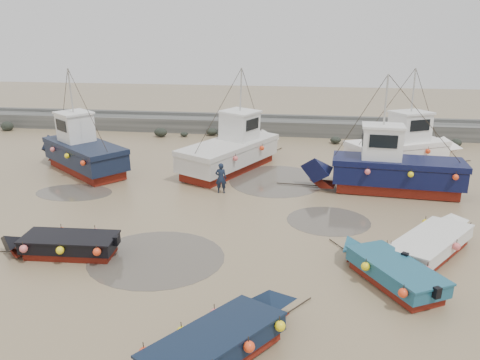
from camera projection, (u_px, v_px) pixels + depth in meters
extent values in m
plane|color=#8B7557|center=(228.00, 242.00, 19.32)|extent=(120.00, 120.00, 0.00)
cube|color=#5F5F5B|center=(274.00, 127.00, 39.87)|extent=(60.00, 2.20, 1.20)
cube|color=#5F5F5B|center=(275.00, 116.00, 40.80)|extent=(60.00, 0.60, 0.25)
ellipsoid|color=black|center=(336.00, 140.00, 36.41)|extent=(0.84, 0.86, 0.51)
ellipsoid|color=black|center=(369.00, 136.00, 37.45)|extent=(0.98, 1.07, 0.72)
ellipsoid|color=black|center=(456.00, 143.00, 35.57)|extent=(0.78, 0.90, 0.59)
ellipsoid|color=black|center=(212.00, 132.00, 39.25)|extent=(0.99, 0.80, 0.58)
ellipsoid|color=black|center=(428.00, 142.00, 36.10)|extent=(0.54, 0.46, 0.30)
ellipsoid|color=black|center=(6.00, 128.00, 41.23)|extent=(0.65, 0.64, 0.43)
ellipsoid|color=black|center=(394.00, 140.00, 36.66)|extent=(0.61, 0.47, 0.46)
ellipsoid|color=black|center=(220.00, 134.00, 38.99)|extent=(0.61, 0.53, 0.32)
ellipsoid|color=black|center=(410.00, 139.00, 37.05)|extent=(0.67, 0.55, 0.43)
ellipsoid|color=black|center=(161.00, 132.00, 38.78)|extent=(1.09, 0.88, 0.72)
ellipsoid|color=black|center=(184.00, 134.00, 38.84)|extent=(0.65, 0.60, 0.37)
ellipsoid|color=black|center=(393.00, 141.00, 36.11)|extent=(0.88, 0.64, 0.62)
ellipsoid|color=black|center=(260.00, 137.00, 37.86)|extent=(0.64, 0.62, 0.48)
ellipsoid|color=black|center=(7.00, 126.00, 41.30)|extent=(1.10, 0.87, 0.86)
ellipsoid|color=black|center=(370.00, 139.00, 37.36)|extent=(0.55, 0.45, 0.29)
cylinder|color=#514A40|center=(156.00, 258.00, 17.92)|extent=(5.26, 5.26, 0.01)
cylinder|color=#514A40|center=(328.00, 221.00, 21.46)|extent=(3.82, 3.82, 0.01)
cylinder|color=#514A40|center=(74.00, 192.00, 25.27)|extent=(4.19, 4.19, 0.01)
cylinder|color=#514A40|center=(277.00, 180.00, 27.37)|extent=(5.54, 5.54, 0.01)
cube|color=maroon|center=(216.00, 356.00, 12.23)|extent=(3.22, 3.72, 0.30)
cube|color=black|center=(216.00, 344.00, 12.11)|extent=(3.57, 4.07, 0.45)
pyramid|color=black|center=(273.00, 296.00, 13.52)|extent=(1.78, 1.55, 0.90)
cube|color=brown|center=(216.00, 339.00, 12.06)|extent=(2.95, 3.39, 0.10)
cube|color=black|center=(216.00, 336.00, 12.04)|extent=(3.68, 4.18, 0.07)
cylinder|color=black|center=(292.00, 311.00, 14.43)|extent=(1.19, 1.65, 0.04)
sphere|color=#FB461C|center=(146.00, 351.00, 11.69)|extent=(0.30, 0.30, 0.30)
sphere|color=#FB461C|center=(183.00, 330.00, 12.51)|extent=(0.30, 0.30, 0.30)
sphere|color=#FB461C|center=(251.00, 352.00, 11.65)|extent=(0.30, 0.30, 0.30)
sphere|color=#FB461C|center=(216.00, 312.00, 13.34)|extent=(0.30, 0.30, 0.30)
sphere|color=#FB461C|center=(282.00, 331.00, 12.48)|extent=(0.30, 0.30, 0.30)
cube|color=maroon|center=(394.00, 282.00, 15.90)|extent=(2.83, 3.45, 0.30)
cube|color=#1B5269|center=(395.00, 272.00, 15.79)|extent=(3.16, 3.78, 0.45)
pyramid|color=#1B5269|center=(359.00, 236.00, 17.49)|extent=(1.72, 1.44, 0.90)
cube|color=brown|center=(396.00, 267.00, 15.74)|extent=(2.60, 3.14, 0.10)
cube|color=#1B5269|center=(396.00, 265.00, 15.71)|extent=(3.25, 3.88, 0.07)
cube|color=black|center=(436.00, 293.00, 14.15)|extent=(0.28, 0.27, 0.35)
cylinder|color=black|center=(343.00, 249.00, 18.55)|extent=(1.08, 1.73, 0.04)
sphere|color=#FB461C|center=(402.00, 295.00, 14.21)|extent=(0.30, 0.30, 0.30)
sphere|color=#FB461C|center=(426.00, 270.00, 15.69)|extent=(0.30, 0.30, 0.30)
sphere|color=#FB461C|center=(365.00, 268.00, 15.83)|extent=(0.30, 0.30, 0.30)
sphere|color=#FB461C|center=(390.00, 248.00, 17.31)|extent=(0.30, 0.30, 0.30)
cube|color=maroon|center=(430.00, 252.00, 18.03)|extent=(3.43, 4.03, 0.30)
cube|color=silver|center=(432.00, 243.00, 17.92)|extent=(3.79, 4.40, 0.45)
pyramid|color=silver|center=(458.00, 215.00, 19.47)|extent=(1.76, 1.54, 0.90)
cube|color=brown|center=(432.00, 240.00, 17.87)|extent=(3.14, 3.66, 0.10)
cube|color=silver|center=(432.00, 237.00, 17.84)|extent=(3.90, 4.52, 0.07)
cube|color=black|center=(406.00, 258.00, 16.36)|extent=(0.28, 0.27, 0.35)
cylinder|color=black|center=(463.00, 230.00, 20.42)|extent=(1.19, 1.65, 0.04)
sphere|color=#FB461C|center=(388.00, 247.00, 17.37)|extent=(0.30, 0.30, 0.30)
sphere|color=#FB461C|center=(457.00, 248.00, 17.26)|extent=(0.30, 0.30, 0.30)
sphere|color=#FB461C|center=(426.00, 222.00, 19.67)|extent=(0.30, 0.30, 0.30)
cube|color=maroon|center=(71.00, 252.00, 18.06)|extent=(3.34, 1.39, 0.30)
cube|color=black|center=(70.00, 243.00, 17.94)|extent=(3.60, 1.61, 0.45)
pyramid|color=black|center=(16.00, 230.00, 17.99)|extent=(0.80, 1.43, 0.90)
cube|color=brown|center=(70.00, 239.00, 17.89)|extent=(3.02, 1.30, 0.10)
cube|color=black|center=(69.00, 237.00, 17.87)|extent=(3.68, 1.67, 0.07)
cube|color=black|center=(116.00, 241.00, 17.73)|extent=(0.19, 0.23, 0.35)
sphere|color=#FB461C|center=(97.00, 252.00, 17.02)|extent=(0.30, 0.30, 0.30)
sphere|color=#FB461C|center=(96.00, 233.00, 18.62)|extent=(0.30, 0.30, 0.30)
sphere|color=#FB461C|center=(60.00, 250.00, 17.14)|extent=(0.30, 0.30, 0.30)
sphere|color=#FB461C|center=(62.00, 231.00, 18.74)|extent=(0.30, 0.30, 0.30)
sphere|color=#FB461C|center=(24.00, 248.00, 17.26)|extent=(0.30, 0.30, 0.30)
cube|color=maroon|center=(87.00, 168.00, 28.90)|extent=(6.18, 5.53, 0.55)
cube|color=black|center=(85.00, 156.00, 28.67)|extent=(6.76, 6.10, 0.95)
pyramid|color=black|center=(59.00, 135.00, 31.23)|extent=(2.61, 2.75, 1.40)
cube|color=brown|center=(85.00, 148.00, 28.52)|extent=(6.59, 5.93, 0.08)
cube|color=black|center=(84.00, 146.00, 28.48)|extent=(6.91, 6.23, 0.30)
cube|color=white|center=(76.00, 128.00, 28.84)|extent=(2.61, 2.56, 1.70)
cube|color=white|center=(75.00, 113.00, 28.56)|extent=(2.82, 2.76, 0.12)
cube|color=black|center=(69.00, 122.00, 29.48)|extent=(0.93, 1.14, 0.68)
cylinder|color=#B7B7B2|center=(72.00, 91.00, 28.15)|extent=(0.10, 0.10, 2.60)
cylinder|color=black|center=(55.00, 157.00, 32.53)|extent=(2.37, 1.92, 0.05)
sphere|color=#E66566|center=(84.00, 163.00, 25.82)|extent=(0.30, 0.30, 0.30)
sphere|color=#E66566|center=(117.00, 152.00, 28.27)|extent=(0.30, 0.30, 0.30)
sphere|color=#E66566|center=(67.00, 156.00, 27.34)|extent=(0.30, 0.30, 0.30)
sphere|color=#E66566|center=(101.00, 146.00, 29.79)|extent=(0.30, 0.30, 0.30)
sphere|color=#E66566|center=(53.00, 149.00, 28.86)|extent=(0.30, 0.30, 0.30)
sphere|color=#E66566|center=(86.00, 140.00, 31.31)|extent=(0.30, 0.30, 0.30)
cube|color=maroon|center=(229.00, 167.00, 29.18)|extent=(4.89, 7.37, 0.55)
cube|color=beige|center=(229.00, 155.00, 28.96)|extent=(5.45, 8.00, 0.95)
pyramid|color=beige|center=(264.00, 132.00, 32.24)|extent=(2.95, 2.36, 1.40)
cube|color=brown|center=(229.00, 147.00, 28.81)|extent=(5.29, 7.80, 0.08)
cube|color=beige|center=(229.00, 145.00, 28.76)|extent=(5.57, 8.18, 0.30)
cube|color=white|center=(238.00, 126.00, 29.30)|extent=(2.47, 2.57, 1.70)
cube|color=white|center=(238.00, 112.00, 29.03)|extent=(2.67, 2.77, 0.12)
cube|color=black|center=(247.00, 120.00, 30.05)|extent=(1.43, 0.67, 0.68)
cylinder|color=#B7B7B2|center=(238.00, 90.00, 28.62)|extent=(0.10, 0.10, 2.60)
cylinder|color=black|center=(272.00, 152.00, 33.68)|extent=(1.26, 2.76, 0.05)
sphere|color=#E66566|center=(180.00, 157.00, 27.16)|extent=(0.30, 0.30, 0.30)
sphere|color=#E66566|center=(235.00, 158.00, 26.91)|extent=(0.30, 0.30, 0.30)
sphere|color=#E66566|center=(210.00, 146.00, 29.59)|extent=(0.30, 0.30, 0.30)
sphere|color=#E66566|center=(261.00, 147.00, 29.33)|extent=(0.30, 0.30, 0.30)
sphere|color=#E66566|center=(236.00, 138.00, 32.01)|extent=(0.30, 0.30, 0.30)
cube|color=maroon|center=(395.00, 187.00, 25.24)|extent=(6.31, 2.49, 0.55)
cube|color=black|center=(397.00, 174.00, 25.01)|extent=(6.79, 2.89, 0.95)
pyramid|color=black|center=(324.00, 157.00, 25.64)|extent=(1.60, 2.50, 1.40)
cube|color=brown|center=(398.00, 165.00, 24.86)|extent=(6.63, 2.78, 0.08)
cube|color=black|center=(398.00, 162.00, 24.82)|extent=(6.95, 2.95, 0.30)
cube|color=white|center=(382.00, 144.00, 24.72)|extent=(2.12, 1.83, 1.70)
cube|color=white|center=(384.00, 127.00, 24.45)|extent=(2.29, 1.97, 0.12)
cube|color=black|center=(363.00, 138.00, 24.86)|extent=(0.16, 1.43, 0.68)
cylinder|color=#B7B7B2|center=(386.00, 101.00, 24.04)|extent=(0.10, 0.10, 2.60)
cylinder|color=black|center=(303.00, 185.00, 26.38)|extent=(3.00, 0.27, 0.05)
sphere|color=#E66566|center=(456.00, 178.00, 23.11)|extent=(0.30, 0.30, 0.30)
sphere|color=#E66566|center=(425.00, 163.00, 25.79)|extent=(0.30, 0.30, 0.30)
sphere|color=#E66566|center=(411.00, 175.00, 23.56)|extent=(0.30, 0.30, 0.30)
sphere|color=#E66566|center=(386.00, 161.00, 26.25)|extent=(0.30, 0.30, 0.30)
sphere|color=#E66566|center=(368.00, 173.00, 24.02)|extent=(0.30, 0.30, 0.30)
sphere|color=#E66566|center=(347.00, 159.00, 26.70)|extent=(0.30, 0.30, 0.30)
cube|color=maroon|center=(395.00, 166.00, 29.37)|extent=(5.96, 4.59, 0.55)
cube|color=white|center=(396.00, 154.00, 29.15)|extent=(6.50, 5.12, 0.95)
pyramid|color=white|center=(443.00, 139.00, 30.09)|extent=(2.47, 2.90, 1.40)
cube|color=brown|center=(397.00, 146.00, 28.99)|extent=(6.33, 4.96, 0.08)
cube|color=white|center=(397.00, 144.00, 28.95)|extent=(6.65, 5.23, 0.30)
cube|color=white|center=(410.00, 128.00, 28.93)|extent=(2.61, 2.52, 1.70)
cube|color=white|center=(412.00, 113.00, 28.65)|extent=(2.81, 2.72, 0.12)
cube|color=black|center=(424.00, 122.00, 29.18)|extent=(0.77, 1.34, 0.68)
cylinder|color=#B7B7B2|center=(414.00, 91.00, 28.25)|extent=(0.10, 0.10, 2.60)
cylinder|color=black|center=(453.00, 163.00, 30.95)|extent=(2.65, 1.49, 0.05)
sphere|color=#E66566|center=(351.00, 147.00, 29.50)|extent=(0.30, 0.30, 0.30)
sphere|color=#E66566|center=(395.00, 155.00, 27.41)|extent=(0.30, 0.30, 0.30)
sphere|color=#E66566|center=(383.00, 144.00, 30.28)|extent=(0.30, 0.30, 0.30)
sphere|color=#E66566|center=(428.00, 152.00, 28.19)|extent=(0.30, 0.30, 0.30)
sphere|color=#E66566|center=(413.00, 141.00, 31.06)|extent=(0.30, 0.30, 0.30)
imported|color=#141E31|center=(221.00, 193.00, 25.24)|extent=(0.64, 0.45, 1.66)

